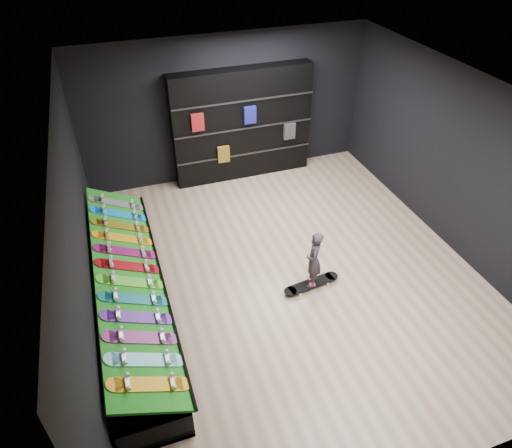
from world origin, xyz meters
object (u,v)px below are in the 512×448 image
object	(u,v)px
back_shelving	(242,125)
display_rack	(131,299)
floor_skateboard	(311,285)
child	(313,269)

from	to	relation	value
back_shelving	display_rack	bearing A→B (deg)	-130.40
display_rack	floor_skateboard	bearing A→B (deg)	-8.88
display_rack	floor_skateboard	world-z (taller)	display_rack
display_rack	child	world-z (taller)	child
display_rack	child	size ratio (longest dim) A/B	7.58
back_shelving	floor_skateboard	xyz separation A→B (m)	(-0.05, -3.75, -1.13)
back_shelving	child	size ratio (longest dim) A/B	4.96
back_shelving	child	xyz separation A→B (m)	(-0.05, -3.75, -0.79)
floor_skateboard	child	size ratio (longest dim) A/B	1.65
back_shelving	child	bearing A→B (deg)	-90.82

